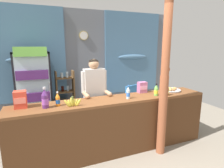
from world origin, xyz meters
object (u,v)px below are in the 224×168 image
at_px(stall_counter, 118,122).
at_px(shopkeeper, 94,91).
at_px(snack_box_crackers, 20,99).
at_px(snack_box_wafer, 142,87).
at_px(bottle_shelf_rack, 65,93).
at_px(soda_bottle_grape_soda, 45,99).
at_px(soda_bottle_orange_soda, 58,100).
at_px(plastic_lawn_chair, 128,98).
at_px(soda_bottle_lime_soda, 156,90).
at_px(banana_bunch, 73,102).
at_px(soda_bottle_water, 128,93).
at_px(timber_post, 164,79).
at_px(drink_fridge, 34,83).
at_px(pastry_tray, 170,90).
at_px(soda_bottle_iced_tea, 167,90).

bearing_deg(stall_counter, shopkeeper, 113.04).
distance_m(snack_box_crackers, snack_box_wafer, 2.12).
height_order(bottle_shelf_rack, soda_bottle_grape_soda, soda_bottle_grape_soda).
bearing_deg(soda_bottle_orange_soda, plastic_lawn_chair, 36.97).
xyz_separation_m(soda_bottle_lime_soda, snack_box_crackers, (-2.24, 0.19, 0.03)).
distance_m(stall_counter, banana_bunch, 0.87).
xyz_separation_m(soda_bottle_water, banana_bunch, (-0.96, -0.06, -0.04)).
relative_size(timber_post, soda_bottle_water, 11.64).
bearing_deg(plastic_lawn_chair, snack_box_crackers, -151.33).
bearing_deg(soda_bottle_lime_soda, bottle_shelf_rack, 122.08).
distance_m(soda_bottle_orange_soda, snack_box_wafer, 1.62).
relative_size(snack_box_wafer, banana_bunch, 0.76).
bearing_deg(soda_bottle_lime_soda, timber_post, -99.96).
bearing_deg(shopkeeper, plastic_lawn_chair, 39.07).
bearing_deg(plastic_lawn_chair, soda_bottle_grape_soda, -144.97).
distance_m(soda_bottle_orange_soda, snack_box_crackers, 0.53).
relative_size(drink_fridge, pastry_tray, 4.56).
bearing_deg(drink_fridge, banana_bunch, -73.59).
height_order(timber_post, soda_bottle_grape_soda, timber_post).
relative_size(snack_box_crackers, banana_bunch, 0.91).
bearing_deg(bottle_shelf_rack, banana_bunch, -94.70).
xyz_separation_m(stall_counter, timber_post, (0.72, -0.25, 0.73)).
xyz_separation_m(soda_bottle_lime_soda, soda_bottle_iced_tea, (0.19, -0.06, -0.00)).
bearing_deg(soda_bottle_orange_soda, pastry_tray, 3.10).
bearing_deg(shopkeeper, snack_box_crackers, -164.09).
bearing_deg(snack_box_crackers, soda_bottle_lime_soda, -4.81).
bearing_deg(soda_bottle_water, snack_box_wafer, 31.48).
bearing_deg(plastic_lawn_chair, soda_bottle_orange_soda, -143.03).
distance_m(stall_counter, soda_bottle_orange_soda, 1.07).
bearing_deg(pastry_tray, timber_post, -138.94).
height_order(drink_fridge, soda_bottle_water, drink_fridge).
relative_size(soda_bottle_orange_soda, snack_box_wafer, 1.07).
bearing_deg(snack_box_wafer, snack_box_crackers, -177.26).
bearing_deg(soda_bottle_water, soda_bottle_grape_soda, 178.85).
distance_m(bottle_shelf_rack, soda_bottle_orange_soda, 2.14).
xyz_separation_m(soda_bottle_water, soda_bottle_iced_tea, (0.76, -0.08, -0.01)).
distance_m(stall_counter, plastic_lawn_chair, 1.84).
bearing_deg(timber_post, snack_box_crackers, 168.03).
height_order(stall_counter, pastry_tray, pastry_tray).
height_order(soda_bottle_orange_soda, snack_box_wafer, soda_bottle_orange_soda).
height_order(stall_counter, drink_fridge, drink_fridge).
relative_size(stall_counter, pastry_tray, 8.55).
distance_m(bottle_shelf_rack, snack_box_wafer, 2.26).
xyz_separation_m(bottle_shelf_rack, shopkeeper, (0.33, -1.60, 0.38)).
distance_m(plastic_lawn_chair, soda_bottle_water, 1.79).
relative_size(soda_bottle_grape_soda, snack_box_crackers, 1.25).
xyz_separation_m(bottle_shelf_rack, snack_box_wafer, (1.22, -1.85, 0.43)).
bearing_deg(shopkeeper, snack_box_wafer, -15.67).
bearing_deg(shopkeeper, banana_bunch, -131.55).
distance_m(drink_fridge, soda_bottle_orange_soda, 1.85).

